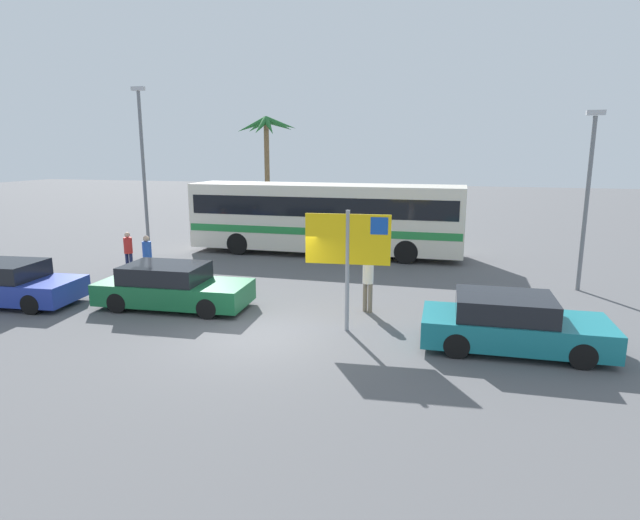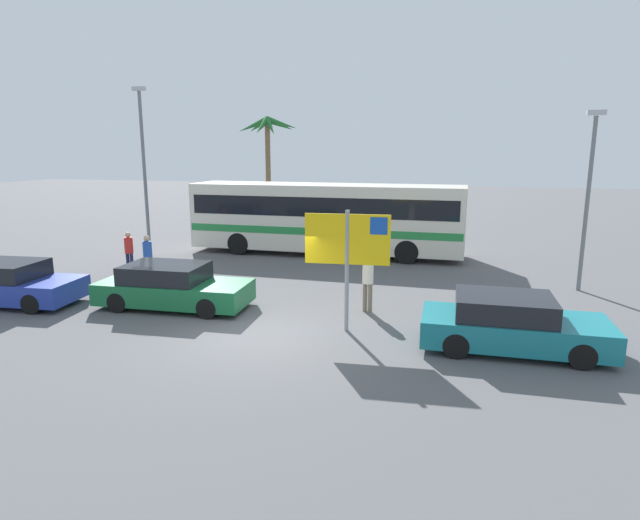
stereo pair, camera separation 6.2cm
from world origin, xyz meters
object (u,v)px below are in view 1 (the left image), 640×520
Objects in this scene: car_green at (172,287)px; pedestrian_crossing_lot at (147,254)px; bus_front_coach at (325,215)px; ferry_sign at (349,244)px; car_teal at (512,324)px; car_blue at (10,284)px; pedestrian_by_bus at (368,277)px; pedestrian_near_sign at (128,249)px.

pedestrian_crossing_lot reaches higher than car_green.
car_green is at bearing -104.58° from bus_front_coach.
ferry_sign is 0.74× the size of car_teal.
car_blue is (-14.61, 0.02, -0.00)m from car_teal.
bus_front_coach is 2.91× the size of car_blue.
pedestrian_crossing_lot is at bearing 152.65° from ferry_sign.
bus_front_coach is at bearing 156.63° from pedestrian_crossing_lot.
bus_front_coach is 12.67m from car_blue.
bus_front_coach is 2.65× the size of car_green.
car_teal is 1.03× the size of car_blue.
pedestrian_by_bus is 8.54m from pedestrian_crossing_lot.
pedestrian_near_sign reaches higher than car_green.
ferry_sign is 10.73m from car_blue.
pedestrian_crossing_lot is (2.42, 3.71, 0.34)m from car_blue.
car_teal is at bearing -54.86° from bus_front_coach.
car_green is 1.07× the size of car_teal.
ferry_sign is (3.19, -9.93, 0.54)m from bus_front_coach.
pedestrian_near_sign reaches higher than car_blue.
ferry_sign is at bearing 67.66° from pedestrian_near_sign.
car_green is at bearing 172.75° from car_teal.
pedestrian_crossing_lot is at bearing 51.56° from car_blue.
pedestrian_near_sign is at bearing 151.08° from ferry_sign.
car_blue is 11.00m from pedestrian_by_bus.
car_green is at bearing 168.35° from ferry_sign.
car_green is 9.66m from car_teal.
bus_front_coach is at bearing 48.65° from car_blue.
pedestrian_crossing_lot is (1.42, -0.91, 0.04)m from pedestrian_near_sign.
ferry_sign is 4.37m from car_teal.
car_teal is at bearing 73.14° from pedestrian_near_sign.
car_teal is 12.76m from pedestrian_crossing_lot.
car_blue is (-10.59, -0.29, -1.69)m from ferry_sign.
pedestrian_near_sign is (-6.41, -5.59, -0.85)m from bus_front_coach.
pedestrian_crossing_lot is (-2.59, 2.74, 0.34)m from car_green.
car_blue is at bearing 176.93° from ferry_sign.
ferry_sign reaches higher than pedestrian_near_sign.
bus_front_coach reaches higher than car_teal.
pedestrian_near_sign reaches higher than car_teal.
ferry_sign is 10.62m from pedestrian_near_sign.
pedestrian_by_bus is at bearing 5.35° from car_blue.
bus_front_coach is 6.84× the size of pedestrian_by_bus.
car_teal is (9.61, -1.00, -0.00)m from car_green.
ferry_sign is 5.88m from car_green.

